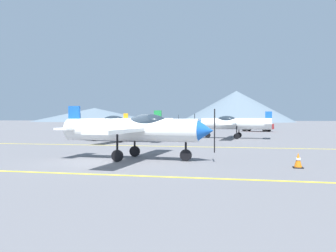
# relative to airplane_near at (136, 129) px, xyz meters

# --- Properties ---
(ground_plane) EXTENTS (400.00, 400.00, 0.00)m
(ground_plane) POSITION_rel_airplane_near_xyz_m (-0.76, -0.47, -1.39)
(ground_plane) COLOR slate
(apron_line_near) EXTENTS (80.00, 0.16, 0.01)m
(apron_line_near) POSITION_rel_airplane_near_xyz_m (-0.76, -4.23, -1.38)
(apron_line_near) COLOR yellow
(apron_line_near) RESTS_ON ground_plane
(apron_line_far) EXTENTS (80.00, 0.16, 0.01)m
(apron_line_far) POSITION_rel_airplane_near_xyz_m (-0.76, 7.24, -1.38)
(apron_line_far) COLOR yellow
(apron_line_far) RESTS_ON ground_plane
(airplane_near) EXTENTS (7.17, 8.24, 2.47)m
(airplane_near) POSITION_rel_airplane_near_xyz_m (0.00, 0.00, 0.00)
(airplane_near) COLOR white
(airplane_near) RESTS_ON ground_plane
(airplane_mid) EXTENTS (7.17, 8.25, 2.47)m
(airplane_mid) POSITION_rel_airplane_near_xyz_m (-4.63, 10.87, 0.00)
(airplane_mid) COLOR silver
(airplane_mid) RESTS_ON ground_plane
(airplane_far) EXTENTS (7.18, 8.25, 2.47)m
(airplane_far) POSITION_rel_airplane_near_xyz_m (4.09, 17.00, 0.00)
(airplane_far) COLOR white
(airplane_far) RESTS_ON ground_plane
(airplane_back) EXTENTS (7.20, 8.25, 2.47)m
(airplane_back) POSITION_rel_airplane_near_xyz_m (-6.40, 27.27, 0.00)
(airplane_back) COLOR silver
(airplane_back) RESTS_ON ground_plane
(car_sedan) EXTENTS (4.66, 3.27, 1.62)m
(car_sedan) POSITION_rel_airplane_near_xyz_m (7.09, 33.95, -0.54)
(car_sedan) COLOR red
(car_sedan) RESTS_ON ground_plane
(traffic_cone_front) EXTENTS (0.36, 0.36, 0.59)m
(traffic_cone_front) POSITION_rel_airplane_near_xyz_m (6.79, -1.30, -1.10)
(traffic_cone_front) COLOR black
(traffic_cone_front) RESTS_ON ground_plane
(hill_left) EXTENTS (64.24, 64.24, 7.06)m
(hill_left) POSITION_rel_airplane_near_xyz_m (-69.57, 153.37, 2.14)
(hill_left) COLOR slate
(hill_left) RESTS_ON ground_plane
(hill_centerleft) EXTENTS (50.81, 50.81, 13.91)m
(hill_centerleft) POSITION_rel_airplane_near_xyz_m (3.88, 140.59, 5.57)
(hill_centerleft) COLOR slate
(hill_centerleft) RESTS_ON ground_plane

